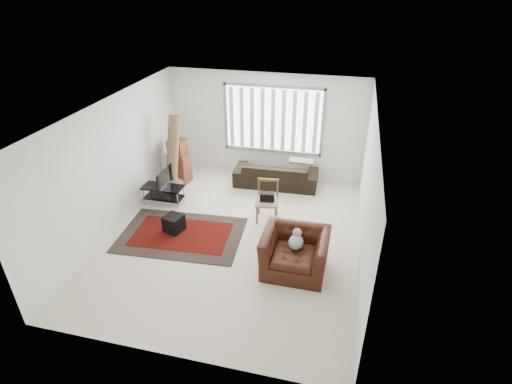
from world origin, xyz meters
TOP-DOWN VIEW (x-y plane):
  - room at (0.03, 0.51)m, footprint 6.00×6.02m
  - persian_rug at (-1.07, -0.19)m, footprint 2.60×1.83m
  - tv_stand at (-1.95, 0.89)m, footprint 0.93×0.42m
  - tv at (-1.95, 0.89)m, footprint 0.10×0.75m
  - subwoofer at (-1.27, -0.09)m, footprint 0.44×0.44m
  - moving_boxes at (-2.03, 2.04)m, footprint 0.51×0.48m
  - white_flatpack at (-2.15, 1.91)m, footprint 0.61×0.26m
  - rolled_rug at (-2.00, 1.69)m, footprint 0.46×0.72m
  - sofa at (0.40, 2.45)m, footprint 2.12×0.98m
  - side_chair at (0.52, 0.84)m, footprint 0.54×0.54m
  - armchair at (1.37, -0.71)m, footprint 1.19×1.04m

SIDE VIEW (x-z plane):
  - persian_rug at x=-1.07m, z-range 0.00..0.02m
  - subwoofer at x=-1.27m, z-range 0.02..0.38m
  - tv_stand at x=-1.95m, z-range 0.10..0.57m
  - white_flatpack at x=-2.15m, z-range 0.00..0.76m
  - sofa at x=0.40m, z-range 0.00..0.80m
  - armchair at x=1.37m, z-range 0.00..0.88m
  - side_chair at x=0.52m, z-range 0.05..0.94m
  - moving_boxes at x=-2.03m, z-range -0.04..1.11m
  - tv at x=-1.95m, z-range 0.47..0.90m
  - rolled_rug at x=-2.00m, z-range 0.00..1.87m
  - room at x=0.03m, z-range 0.40..3.11m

